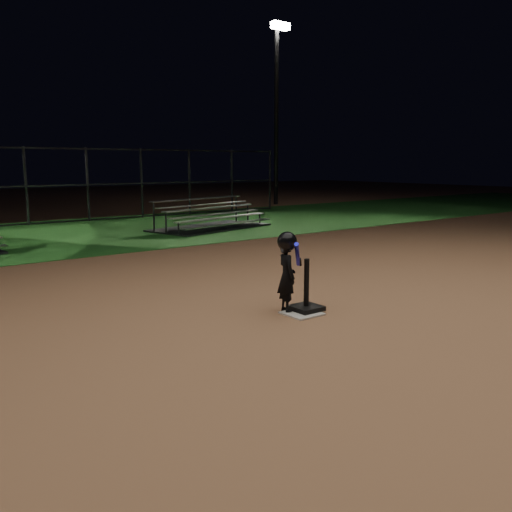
{
  "coord_description": "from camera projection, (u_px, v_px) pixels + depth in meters",
  "views": [
    {
      "loc": [
        -4.69,
        -5.09,
        1.99
      ],
      "look_at": [
        0.0,
        1.0,
        0.65
      ],
      "focal_mm": 37.68,
      "sensor_mm": 36.0,
      "label": 1
    }
  ],
  "objects": [
    {
      "name": "batting_tee",
      "position": [
        306.0,
        301.0,
        7.24
      ],
      "size": [
        0.38,
        0.38,
        0.7
      ],
      "color": "black",
      "rests_on": "home_plate"
    },
    {
      "name": "bleacher_right",
      "position": [
        211.0,
        223.0,
        16.38
      ],
      "size": [
        4.03,
        2.61,
        0.91
      ],
      "rotation": [
        0.0,
        0.0,
        0.23
      ],
      "color": "silver",
      "rests_on": "ground"
    },
    {
      "name": "home_plate",
      "position": [
        302.0,
        313.0,
        7.14
      ],
      "size": [
        0.45,
        0.45,
        0.02
      ],
      "primitive_type": "cube",
      "color": "beige",
      "rests_on": "ground"
    },
    {
      "name": "light_pole_right",
      "position": [
        277.0,
        99.0,
        25.17
      ],
      "size": [
        0.9,
        0.53,
        8.3
      ],
      "color": "#2D2D30",
      "rests_on": "ground"
    },
    {
      "name": "child_batter",
      "position": [
        287.0,
        270.0,
        7.15
      ],
      "size": [
        0.46,
        0.56,
        1.09
      ],
      "rotation": [
        0.0,
        0.0,
        1.25
      ],
      "color": "black",
      "rests_on": "ground"
    },
    {
      "name": "grass_strip",
      "position": [
        59.0,
        235.0,
        14.94
      ],
      "size": [
        60.0,
        8.0,
        0.01
      ],
      "primitive_type": "cube",
      "color": "#1B511A",
      "rests_on": "ground"
    },
    {
      "name": "backstop_fence",
      "position": [
        26.0,
        186.0,
        17.07
      ],
      "size": [
        20.08,
        0.08,
        2.5
      ],
      "color": "#38383D",
      "rests_on": "ground"
    },
    {
      "name": "ground",
      "position": [
        302.0,
        314.0,
        7.14
      ],
      "size": [
        80.0,
        80.0,
        0.0
      ],
      "primitive_type": "plane",
      "color": "#A16C49",
      "rests_on": "ground"
    }
  ]
}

